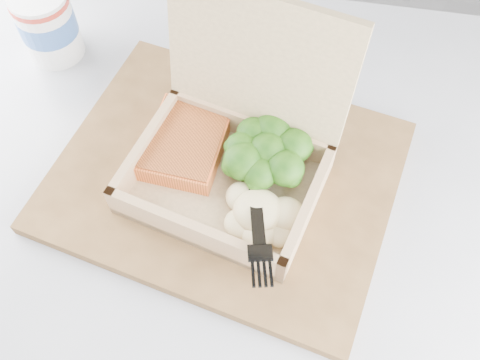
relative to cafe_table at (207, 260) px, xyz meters
The scene contains 10 objects.
floor 0.64m from the cafe_table, 116.97° to the left, with size 4.00×4.00×0.00m, color #95949A.
cafe_table is the anchor object (origin of this frame).
serving_tray 0.19m from the cafe_table, 70.99° to the left, with size 0.38×0.31×0.02m, color brown.
takeout_container 0.25m from the cafe_table, 67.30° to the left, with size 0.22×0.21×0.20m.
salmon_fillet 0.23m from the cafe_table, 135.48° to the left, with size 0.08×0.11×0.02m, color orange.
broccoli_pile 0.24m from the cafe_table, 51.41° to the left, with size 0.10×0.10×0.04m, color #3C7219, non-canonical shape.
mashed_potatoes 0.24m from the cafe_table, ahead, with size 0.09×0.08×0.03m, color beige.
plastic_fork 0.24m from the cafe_table, 21.15° to the left, with size 0.11×0.15×0.04m.
paper_cup 0.39m from the cafe_table, 161.61° to the left, with size 0.08×0.08×0.10m.
receipt 0.29m from the cafe_table, 96.11° to the left, with size 0.07×0.13×0.00m, color white.
Camera 1 is at (0.36, -0.56, 1.25)m, focal length 40.00 mm.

